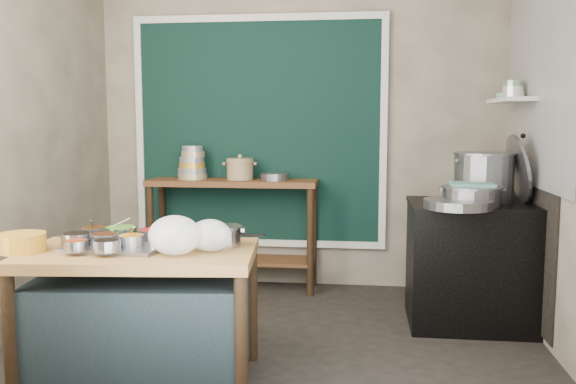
# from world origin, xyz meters

# --- Properties ---
(floor) EXTENTS (3.50, 3.00, 0.02)m
(floor) POSITION_xyz_m (0.00, 0.00, -0.01)
(floor) COLOR #29241F
(floor) RESTS_ON ground
(back_wall) EXTENTS (3.50, 0.02, 2.80)m
(back_wall) POSITION_xyz_m (0.00, 1.51, 1.40)
(back_wall) COLOR gray
(back_wall) RESTS_ON floor
(left_wall) EXTENTS (0.02, 3.00, 2.80)m
(left_wall) POSITION_xyz_m (-1.76, 0.00, 1.40)
(left_wall) COLOR gray
(left_wall) RESTS_ON floor
(right_wall) EXTENTS (0.02, 3.00, 2.80)m
(right_wall) POSITION_xyz_m (1.76, 0.00, 1.40)
(right_wall) COLOR gray
(right_wall) RESTS_ON floor
(curtain_panel) EXTENTS (2.10, 0.02, 1.90)m
(curtain_panel) POSITION_xyz_m (-0.35, 1.47, 1.35)
(curtain_panel) COLOR black
(curtain_panel) RESTS_ON back_wall
(curtain_frame) EXTENTS (2.22, 0.03, 2.02)m
(curtain_frame) POSITION_xyz_m (-0.35, 1.46, 1.35)
(curtain_frame) COLOR beige
(curtain_frame) RESTS_ON back_wall
(tile_panel) EXTENTS (0.02, 1.70, 1.70)m
(tile_panel) POSITION_xyz_m (1.74, 0.55, 1.85)
(tile_panel) COLOR #B2B2AA
(tile_panel) RESTS_ON right_wall
(soot_patch) EXTENTS (0.01, 1.30, 1.30)m
(soot_patch) POSITION_xyz_m (1.74, 0.65, 0.70)
(soot_patch) COLOR black
(soot_patch) RESTS_ON right_wall
(wall_shelf) EXTENTS (0.22, 0.70, 0.03)m
(wall_shelf) POSITION_xyz_m (1.63, 0.85, 1.60)
(wall_shelf) COLOR beige
(wall_shelf) RESTS_ON right_wall
(prep_table) EXTENTS (1.31, 0.84, 0.75)m
(prep_table) POSITION_xyz_m (-0.65, -0.67, 0.38)
(prep_table) COLOR olive
(prep_table) RESTS_ON floor
(back_counter) EXTENTS (1.45, 0.40, 0.95)m
(back_counter) POSITION_xyz_m (-0.55, 1.28, 0.47)
(back_counter) COLOR #583519
(back_counter) RESTS_ON floor
(stove_block) EXTENTS (0.90, 0.68, 0.85)m
(stove_block) POSITION_xyz_m (1.35, 0.55, 0.42)
(stove_block) COLOR black
(stove_block) RESTS_ON floor
(stove_top) EXTENTS (0.92, 0.69, 0.03)m
(stove_top) POSITION_xyz_m (1.35, 0.55, 0.86)
(stove_top) COLOR black
(stove_top) RESTS_ON stove_block
(condiment_tray) EXTENTS (0.56, 0.42, 0.02)m
(condiment_tray) POSITION_xyz_m (-0.78, -0.65, 0.76)
(condiment_tray) COLOR gray
(condiment_tray) RESTS_ON prep_table
(condiment_bowls) EXTENTS (0.62, 0.48, 0.07)m
(condiment_bowls) POSITION_xyz_m (-0.80, -0.64, 0.81)
(condiment_bowls) COLOR gray
(condiment_bowls) RESTS_ON condiment_tray
(yellow_basin) EXTENTS (0.30, 0.30, 0.10)m
(yellow_basin) POSITION_xyz_m (-1.26, -0.80, 0.80)
(yellow_basin) COLOR orange
(yellow_basin) RESTS_ON prep_table
(saucepan) EXTENTS (0.23, 0.23, 0.12)m
(saucepan) POSITION_xyz_m (-0.22, -0.53, 0.81)
(saucepan) COLOR gray
(saucepan) RESTS_ON prep_table
(plastic_bag_a) EXTENTS (0.33, 0.30, 0.21)m
(plastic_bag_a) POSITION_xyz_m (-0.42, -0.78, 0.85)
(plastic_bag_a) COLOR white
(plastic_bag_a) RESTS_ON prep_table
(plastic_bag_b) EXTENTS (0.25, 0.22, 0.17)m
(plastic_bag_b) POSITION_xyz_m (-0.26, -0.67, 0.84)
(plastic_bag_b) COLOR white
(plastic_bag_b) RESTS_ON prep_table
(bowl_stack) EXTENTS (0.26, 0.26, 0.29)m
(bowl_stack) POSITION_xyz_m (-0.91, 1.30, 1.08)
(bowl_stack) COLOR tan
(bowl_stack) RESTS_ON back_counter
(utensil_cup) EXTENTS (0.17, 0.17, 0.08)m
(utensil_cup) POSITION_xyz_m (-0.94, 1.26, 0.99)
(utensil_cup) COLOR gray
(utensil_cup) RESTS_ON back_counter
(ceramic_crock) EXTENTS (0.28, 0.28, 0.16)m
(ceramic_crock) POSITION_xyz_m (-0.49, 1.29, 1.03)
(ceramic_crock) COLOR #937B50
(ceramic_crock) RESTS_ON back_counter
(wide_bowl) EXTENTS (0.28, 0.28, 0.06)m
(wide_bowl) POSITION_xyz_m (-0.18, 1.27, 0.98)
(wide_bowl) COLOR gray
(wide_bowl) RESTS_ON back_counter
(stock_pot) EXTENTS (0.59, 0.59, 0.35)m
(stock_pot) POSITION_xyz_m (1.41, 0.62, 1.05)
(stock_pot) COLOR gray
(stock_pot) RESTS_ON stove_top
(pot_lid) EXTENTS (0.14, 0.49, 0.48)m
(pot_lid) POSITION_xyz_m (1.64, 0.59, 1.12)
(pot_lid) COLOR gray
(pot_lid) RESTS_ON stove_top
(steamer) EXTENTS (0.48, 0.48, 0.13)m
(steamer) POSITION_xyz_m (1.29, 0.38, 0.95)
(steamer) COLOR gray
(steamer) RESTS_ON stove_top
(green_cloth) EXTENTS (0.28, 0.22, 0.02)m
(green_cloth) POSITION_xyz_m (1.29, 0.38, 1.02)
(green_cloth) COLOR slate
(green_cloth) RESTS_ON steamer
(shallow_pan) EXTENTS (0.46, 0.46, 0.06)m
(shallow_pan) POSITION_xyz_m (1.18, 0.23, 0.91)
(shallow_pan) COLOR gray
(shallow_pan) RESTS_ON stove_top
(shelf_bowl_stack) EXTENTS (0.16, 0.16, 0.12)m
(shelf_bowl_stack) POSITION_xyz_m (1.63, 0.82, 1.67)
(shelf_bowl_stack) COLOR silver
(shelf_bowl_stack) RESTS_ON wall_shelf
(shelf_bowl_green) EXTENTS (0.15, 0.15, 0.05)m
(shelf_bowl_green) POSITION_xyz_m (1.63, 1.05, 1.64)
(shelf_bowl_green) COLOR gray
(shelf_bowl_green) RESTS_ON wall_shelf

